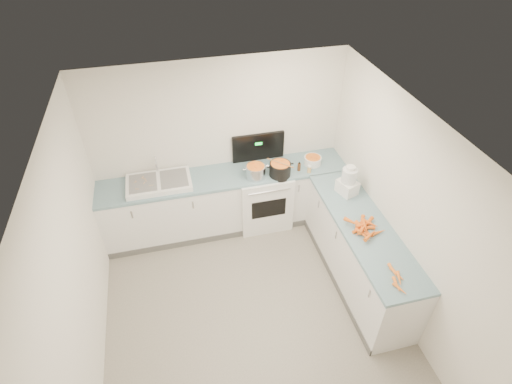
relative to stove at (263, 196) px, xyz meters
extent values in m
cube|color=white|center=(-0.55, 0.01, -0.02)|extent=(3.50, 0.60, 0.90)
cube|color=#769AA7|center=(-0.55, 0.01, 0.45)|extent=(3.50, 0.62, 0.04)
cube|color=white|center=(0.90, -1.39, -0.02)|extent=(0.60, 2.20, 0.90)
cube|color=#769AA7|center=(0.90, -1.39, 0.45)|extent=(0.62, 2.20, 0.04)
cube|color=white|center=(0.00, -0.01, -0.02)|extent=(0.76, 0.65, 0.90)
cube|color=black|center=(0.00, 0.29, 0.68)|extent=(0.76, 0.05, 0.42)
cube|color=white|center=(-1.45, 0.01, 0.50)|extent=(0.86, 0.52, 0.07)
cube|color=slate|center=(-1.65, 0.01, 0.54)|extent=(0.36, 0.42, 0.01)
cube|color=slate|center=(-1.25, 0.01, 0.54)|extent=(0.36, 0.42, 0.01)
cylinder|color=silver|center=(-1.45, 0.23, 0.66)|extent=(0.03, 0.03, 0.24)
cylinder|color=silver|center=(-0.14, -0.13, 0.55)|extent=(0.33, 0.33, 0.20)
cylinder|color=black|center=(0.20, -0.16, 0.55)|extent=(0.37, 0.37, 0.21)
cylinder|color=#AD7A47|center=(0.20, -0.16, 0.67)|extent=(0.30, 0.31, 0.02)
cylinder|color=white|center=(0.73, -0.02, 0.52)|extent=(0.30, 0.30, 0.12)
cylinder|color=#593319|center=(0.49, -0.12, 0.52)|extent=(0.05, 0.05, 0.12)
cylinder|color=#E5B266|center=(0.62, -0.20, 0.51)|extent=(0.05, 0.05, 0.10)
cube|color=white|center=(0.94, -0.75, 0.56)|extent=(0.28, 0.30, 0.18)
cylinder|color=silver|center=(0.94, -0.75, 0.74)|extent=(0.19, 0.19, 0.19)
cylinder|color=white|center=(0.94, -0.75, 0.86)|extent=(0.11, 0.11, 0.05)
cone|color=orange|center=(0.80, -1.49, 0.49)|extent=(0.20, 0.12, 0.04)
cone|color=orange|center=(0.79, -1.46, 0.49)|extent=(0.20, 0.08, 0.04)
cone|color=orange|center=(0.89, -1.32, 0.49)|extent=(0.14, 0.16, 0.05)
cone|color=orange|center=(0.93, -1.37, 0.49)|extent=(0.17, 0.15, 0.05)
cone|color=orange|center=(0.80, -1.51, 0.49)|extent=(0.16, 0.17, 0.05)
cone|color=orange|center=(0.98, -1.55, 0.49)|extent=(0.19, 0.08, 0.05)
cone|color=orange|center=(0.84, -1.41, 0.49)|extent=(0.19, 0.16, 0.05)
cone|color=orange|center=(0.86, -1.51, 0.49)|extent=(0.08, 0.21, 0.04)
cone|color=orange|center=(0.88, -1.40, 0.49)|extent=(0.19, 0.08, 0.05)
cone|color=orange|center=(0.87, -1.44, 0.49)|extent=(0.22, 0.10, 0.05)
cone|color=orange|center=(0.82, -1.45, 0.49)|extent=(0.14, 0.21, 0.05)
cone|color=orange|center=(0.78, -1.55, 0.50)|extent=(0.12, 0.22, 0.04)
cone|color=orange|center=(0.82, -1.47, 0.53)|extent=(0.20, 0.18, 0.05)
cone|color=orange|center=(0.85, -1.44, 0.53)|extent=(0.09, 0.19, 0.05)
cone|color=orange|center=(0.94, -1.43, 0.53)|extent=(0.14, 0.16, 0.04)
cone|color=orange|center=(0.84, -1.60, 0.52)|extent=(0.21, 0.16, 0.05)
cone|color=orange|center=(0.86, -1.42, 0.52)|extent=(0.21, 0.08, 0.05)
cone|color=orange|center=(0.93, -1.38, 0.51)|extent=(0.20, 0.16, 0.05)
cone|color=orange|center=(0.73, -1.37, 0.54)|extent=(0.17, 0.20, 0.05)
cone|color=orange|center=(0.81, -1.45, 0.52)|extent=(0.10, 0.21, 0.05)
cone|color=orange|center=(0.81, -2.34, 0.49)|extent=(0.10, 0.17, 0.04)
cone|color=orange|center=(0.81, -2.28, 0.49)|extent=(0.07, 0.18, 0.04)
cone|color=orange|center=(0.87, -2.22, 0.49)|extent=(0.09, 0.18, 0.04)
cone|color=orange|center=(0.88, -2.16, 0.49)|extent=(0.09, 0.19, 0.04)
cone|color=orange|center=(0.86, -2.10, 0.49)|extent=(0.05, 0.17, 0.04)
cube|color=tan|center=(-1.65, 0.11, 0.54)|extent=(0.04, 0.01, 0.00)
cube|color=tan|center=(-1.64, 0.00, 0.55)|extent=(0.03, 0.05, 0.00)
cube|color=tan|center=(-1.55, -0.04, 0.54)|extent=(0.05, 0.03, 0.00)
cube|color=tan|center=(-1.75, 0.04, 0.54)|extent=(0.04, 0.03, 0.00)
cube|color=tan|center=(-1.73, -0.11, 0.55)|extent=(0.05, 0.03, 0.00)
cube|color=tan|center=(-1.65, 0.13, 0.55)|extent=(0.03, 0.05, 0.00)
cube|color=tan|center=(-1.61, 0.05, 0.54)|extent=(0.03, 0.05, 0.00)
cube|color=tan|center=(-1.72, 0.07, 0.54)|extent=(0.05, 0.03, 0.00)
cube|color=tan|center=(-1.68, 0.06, 0.54)|extent=(0.04, 0.04, 0.00)
cube|color=tan|center=(-1.58, 0.06, 0.54)|extent=(0.04, 0.05, 0.00)
cube|color=tan|center=(-1.56, 0.04, 0.54)|extent=(0.04, 0.01, 0.00)
cube|color=tan|center=(-1.75, 0.06, 0.54)|extent=(0.02, 0.03, 0.00)
cube|color=tan|center=(-1.55, -0.07, 0.54)|extent=(0.05, 0.02, 0.00)
cube|color=tan|center=(-1.63, 0.09, 0.54)|extent=(0.03, 0.01, 0.00)
camera|label=1|loc=(-1.21, -4.43, 3.78)|focal=28.00mm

